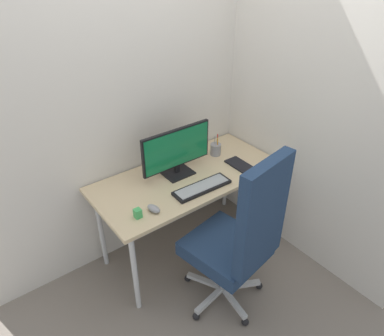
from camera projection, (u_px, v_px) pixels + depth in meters
ground_plane at (189, 246)px, 2.93m from camera, size 8.00×8.00×0.00m
wall_back at (156, 68)px, 2.42m from camera, size 2.86×0.04×2.80m
wall_side_right at (291, 68)px, 2.40m from camera, size 0.04×2.13×2.80m
desk at (188, 182)px, 2.58m from camera, size 1.37×0.64×0.70m
office_chair at (240, 238)px, 2.15m from camera, size 0.56×0.57×1.20m
monitor at (177, 150)px, 2.48m from camera, size 0.55×0.17×0.35m
keyboard at (202, 187)px, 2.41m from camera, size 0.42×0.14×0.02m
mouse at (154, 209)px, 2.20m from camera, size 0.07×0.11×0.04m
pen_holder at (216, 149)px, 2.78m from camera, size 0.08×0.08×0.17m
notebook at (239, 165)px, 2.67m from camera, size 0.12×0.21×0.01m
desk_clamp_accessory at (138, 213)px, 2.14m from camera, size 0.04×0.04×0.06m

